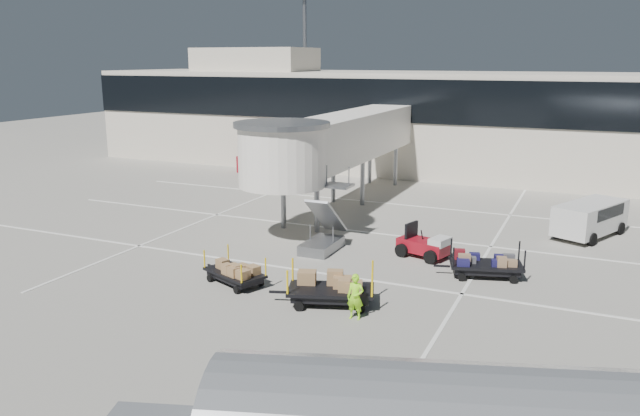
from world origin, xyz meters
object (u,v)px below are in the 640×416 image
at_px(baggage_tug, 425,246).
at_px(box_cart_near, 328,289).
at_px(ground_worker, 355,297).
at_px(box_cart_far, 235,272).
at_px(minivan, 591,216).
at_px(suitcase_cart, 482,265).
at_px(belt_loader, 259,164).

distance_m(baggage_tug, box_cart_near, 7.31).
bearing_deg(ground_worker, box_cart_far, 163.74).
bearing_deg(box_cart_far, minivan, 68.55).
relative_size(baggage_tug, suitcase_cart, 0.69).
height_order(suitcase_cart, box_cart_near, box_cart_near).
distance_m(baggage_tug, belt_loader, 24.57).
relative_size(box_cart_far, minivan, 0.65).
bearing_deg(ground_worker, box_cart_near, 144.49).
height_order(box_cart_far, ground_worker, ground_worker).
bearing_deg(suitcase_cart, minivan, 48.83).
bearing_deg(box_cart_far, belt_loader, 139.62).
distance_m(box_cart_near, ground_worker, 1.70).
xyz_separation_m(baggage_tug, suitcase_cart, (2.92, -1.64, -0.04)).
bearing_deg(box_cart_far, box_cart_near, 16.85).
bearing_deg(ground_worker, belt_loader, 122.43).
distance_m(minivan, belt_loader, 26.87).
xyz_separation_m(baggage_tug, ground_worker, (-0.42, -7.97, 0.27)).
relative_size(minivan, belt_loader, 1.34).
height_order(suitcase_cart, minivan, minivan).
xyz_separation_m(suitcase_cart, ground_worker, (-3.34, -6.33, 0.31)).
bearing_deg(box_cart_far, suitcase_cart, 51.13).
relative_size(suitcase_cart, box_cart_far, 1.13).
height_order(baggage_tug, box_cart_near, baggage_tug).
xyz_separation_m(minivan, belt_loader, (-25.16, 9.43, -0.40)).
relative_size(suitcase_cart, ground_worker, 2.25).
relative_size(suitcase_cart, belt_loader, 0.99).
relative_size(suitcase_cart, box_cart_near, 0.93).
bearing_deg(box_cart_near, belt_loader, 105.86).
bearing_deg(minivan, ground_worker, -91.35).
xyz_separation_m(baggage_tug, box_cart_far, (-6.23, -6.65, -0.05)).
xyz_separation_m(suitcase_cart, minivan, (4.09, 8.76, 0.55)).
xyz_separation_m(box_cart_far, ground_worker, (5.81, -1.32, 0.32)).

